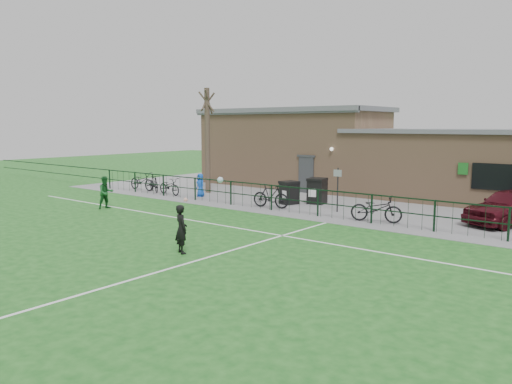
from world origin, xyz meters
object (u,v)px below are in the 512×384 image
Objects in this scene: bicycle_b at (154,183)px; bicycle_d at (271,196)px; bicycle_c at (169,186)px; bicycle_a at (142,181)px; bicycle_e at (376,209)px; wheelie_bin_left at (289,193)px; sign_post at (338,190)px; wheelie_bin_right at (317,192)px; outfield_player at (106,192)px; ball_ground at (186,200)px; bare_tree at (207,141)px; car_maroon at (511,206)px; spectator_child at (200,185)px.

bicycle_d is (8.76, -0.23, 0.05)m from bicycle_b.
bicycle_b is 1.62m from bicycle_c.
bicycle_a is 15.39m from bicycle_e.
sign_post reaches higher than wheelie_bin_left.
wheelie_bin_right is 0.57× the size of bicycle_a.
sign_post is 13.00m from bicycle_a.
bicycle_b is at bearing 40.29° from outfield_player.
bicycle_b is 14.19m from bicycle_e.
bicycle_d is 1.23× the size of outfield_player.
wheelie_bin_right is at bearing 62.00° from wheelie_bin_left.
wheelie_bin_left is 5.37m from ball_ground.
bicycle_a is 1.14× the size of bicycle_c.
wheelie_bin_right reaches higher than bicycle_a.
bicycle_e is (11.52, -2.13, -2.44)m from bare_tree.
ball_ground is at bearing -7.13° from outfield_player.
car_maroon is at bearing -82.31° from bicycle_a.
bicycle_a is at bearing 165.06° from ball_ground.
car_maroon is 3.31× the size of spectator_child.
bicycle_a is 1.10× the size of bicycle_d.
wheelie_bin_left reaches higher than bicycle_c.
bicycle_d is 4.81m from ball_ground.
outfield_player reaches higher than bicycle_d.
car_maroon is at bearing 25.27° from wheelie_bin_left.
sign_post is at bearing -86.28° from bicycle_a.
bicycle_d is at bearing 74.46° from bicycle_e.
outfield_player is at bearing -83.42° from spectator_child.
bicycle_a is (-12.97, -0.70, -0.45)m from sign_post.
wheelie_bin_left is 0.51× the size of bicycle_e.
car_maroon is at bearing -51.84° from outfield_player.
ball_ground is (4.11, -1.35, -0.43)m from bicycle_b.
car_maroon is at bearing 14.97° from ball_ground.
bare_tree is at bearing 171.81° from wheelie_bin_right.
spectator_child is at bearing 4.51° from outfield_player.
bicycle_c is at bearing -72.91° from bicycle_b.
ball_ground is (-5.69, -3.58, -0.51)m from wheelie_bin_right.
bare_tree is at bearing -65.33° from bicycle_a.
bicycle_e is at bearing -123.32° from car_maroon.
wheelie_bin_left is at bearing -147.70° from wheelie_bin_right.
wheelie_bin_right is 0.63× the size of bicycle_d.
bare_tree is 6.62m from wheelie_bin_left.
bicycle_c is 0.97× the size of bicycle_d.
bicycle_c is 5.10m from outfield_player.
outfield_player reaches higher than bicycle_e.
bicycle_d is at bearing -124.73° from wheelie_bin_right.
bare_tree is at bearing 63.19° from bicycle_d.
bicycle_a is 6.58m from outfield_player.
sign_post reaches higher than bicycle_b.
bicycle_e is at bearing -99.75° from bicycle_d.
ball_ground is at bearing -132.98° from wheelie_bin_left.
bicycle_e is at bearing 5.70° from ball_ground.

